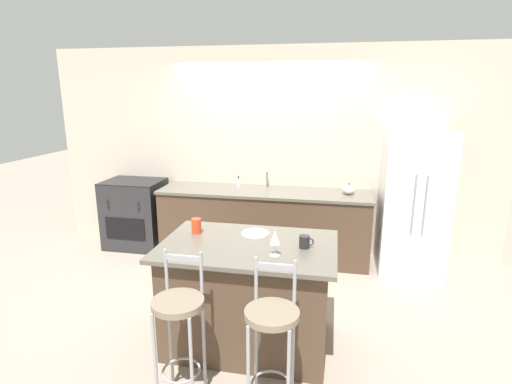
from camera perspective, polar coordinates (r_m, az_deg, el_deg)
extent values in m
plane|color=gray|center=(5.05, 0.32, -10.78)|extent=(18.00, 18.00, 0.00)
cube|color=beige|center=(5.36, 1.83, 5.80)|extent=(6.00, 0.07, 2.70)
cube|color=#4C3828|center=(5.25, 1.14, -4.70)|extent=(2.67, 0.68, 0.86)
cube|color=#5B564C|center=(5.12, 1.17, 0.06)|extent=(2.71, 0.72, 0.03)
cube|color=black|center=(5.12, 1.17, 0.19)|extent=(0.56, 0.36, 0.01)
cylinder|color=#ADAFB5|center=(5.30, 1.59, 1.97)|extent=(0.02, 0.02, 0.22)
cylinder|color=#ADAFB5|center=(5.22, 1.49, 2.90)|extent=(0.02, 0.12, 0.02)
cube|color=#4C3828|center=(3.51, -1.09, -14.66)|extent=(1.32, 0.84, 0.88)
cube|color=#5B564C|center=(3.31, -1.13, -7.71)|extent=(1.44, 0.96, 0.03)
cube|color=white|center=(5.08, 21.43, -1.38)|extent=(0.73, 0.76, 1.71)
cylinder|color=#939399|center=(4.67, 21.64, -1.62)|extent=(0.02, 0.02, 0.65)
cylinder|color=#939399|center=(4.69, 23.03, -1.68)|extent=(0.02, 0.02, 0.65)
cube|color=#28282B|center=(5.84, -16.81, -3.03)|extent=(0.78, 0.61, 0.93)
cube|color=black|center=(5.61, -18.19, -5.02)|extent=(0.56, 0.01, 0.30)
cube|color=black|center=(5.72, -17.14, 1.49)|extent=(0.78, 0.61, 0.02)
cylinder|color=black|center=(5.61, -20.46, -1.25)|extent=(0.03, 0.02, 0.03)
cylinder|color=black|center=(5.40, -16.50, -1.52)|extent=(0.03, 0.02, 0.03)
cylinder|color=black|center=(5.63, -20.40, -1.98)|extent=(0.03, 0.02, 0.03)
cylinder|color=black|center=(5.42, -16.45, -2.28)|extent=(0.03, 0.02, 0.03)
cylinder|color=#99999E|center=(2.98, -14.19, -22.65)|extent=(0.02, 0.02, 0.74)
cylinder|color=#99999E|center=(2.89, -9.19, -23.62)|extent=(0.02, 0.02, 0.74)
cylinder|color=#99999E|center=(3.16, -12.11, -20.05)|extent=(0.02, 0.02, 0.74)
cylinder|color=#99999E|center=(3.08, -7.44, -20.84)|extent=(0.02, 0.02, 0.74)
torus|color=#99999E|center=(3.10, -10.61, -23.75)|extent=(0.27, 0.27, 0.02)
cylinder|color=#7F705B|center=(2.81, -11.11, -15.30)|extent=(0.35, 0.35, 0.04)
cylinder|color=#99999E|center=(2.89, -12.70, -10.75)|extent=(0.02, 0.02, 0.30)
cylinder|color=#99999E|center=(2.80, -7.81, -11.35)|extent=(0.02, 0.02, 0.30)
cube|color=#99999E|center=(2.80, -10.38, -9.27)|extent=(0.26, 0.02, 0.04)
cylinder|color=#99999E|center=(2.79, -1.11, -24.97)|extent=(0.02, 0.02, 0.74)
cylinder|color=#99999E|center=(2.76, 4.63, -25.56)|extent=(0.02, 0.02, 0.74)
cylinder|color=#99999E|center=(2.99, 0.01, -21.95)|extent=(0.02, 0.02, 0.74)
cylinder|color=#99999E|center=(2.96, 5.26, -22.43)|extent=(0.02, 0.02, 0.74)
torus|color=#99999E|center=(2.96, 2.17, -25.72)|extent=(0.27, 0.27, 0.02)
cylinder|color=#7F705B|center=(2.65, 2.28, -17.02)|extent=(0.35, 0.35, 0.04)
cylinder|color=#99999E|center=(2.70, 0.01, -12.24)|extent=(0.02, 0.02, 0.30)
cylinder|color=#99999E|center=(2.66, 5.54, -12.66)|extent=(0.02, 0.02, 0.30)
cube|color=#99999E|center=(2.64, 2.78, -10.59)|extent=(0.26, 0.02, 0.04)
cylinder|color=white|center=(3.52, -0.09, -5.93)|extent=(0.25, 0.25, 0.01)
torus|color=white|center=(3.52, -0.09, -5.84)|extent=(0.24, 0.24, 0.01)
cylinder|color=white|center=(3.09, 2.70, -9.01)|extent=(0.08, 0.08, 0.00)
cylinder|color=white|center=(3.07, 2.71, -8.20)|extent=(0.01, 0.01, 0.09)
cone|color=white|center=(3.03, 2.73, -6.49)|extent=(0.08, 0.08, 0.11)
cylinder|color=#232326|center=(3.23, 6.92, -7.07)|extent=(0.09, 0.09, 0.10)
torus|color=#232326|center=(3.23, 7.68, -7.08)|extent=(0.07, 0.01, 0.07)
cylinder|color=red|center=(3.57, -8.51, -4.80)|extent=(0.09, 0.09, 0.13)
ellipsoid|color=beige|center=(5.03, 13.11, 0.33)|extent=(0.15, 0.15, 0.12)
cylinder|color=brown|center=(5.02, 13.15, 1.13)|extent=(0.02, 0.02, 0.02)
cylinder|color=silver|center=(5.30, -2.52, 1.36)|extent=(0.06, 0.06, 0.11)
cylinder|color=black|center=(5.28, -2.53, 2.11)|extent=(0.02, 0.02, 0.03)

